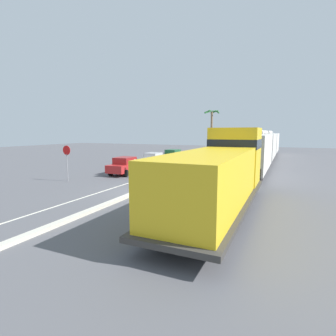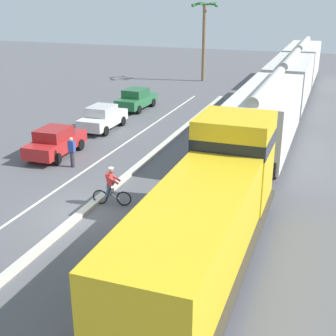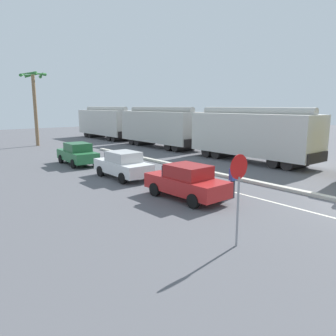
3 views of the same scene
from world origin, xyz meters
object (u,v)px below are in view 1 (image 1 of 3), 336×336
hopper_car_lead (252,153)px  cyclist (158,178)px  parked_car_white (154,160)px  stop_sign (67,156)px  pedestrian_by_cars (135,168)px  locomotive (221,175)px  hopper_car_trailing (269,143)px  parked_car_green (173,155)px  palm_tree_near (212,123)px  hopper_car_middle (263,146)px  parked_car_red (126,166)px

hopper_car_lead → cyclist: 10.64m
parked_car_white → stop_sign: 10.88m
stop_sign → pedestrian_by_cars: bearing=41.3°
locomotive → stop_sign: bearing=168.1°
hopper_car_trailing → stop_sign: size_ratio=3.68×
parked_car_green → pedestrian_by_cars: (1.99, -12.99, 0.03)m
hopper_car_lead → palm_tree_near: bearing=114.4°
hopper_car_lead → cyclist: bearing=-118.6°
hopper_car_lead → parked_car_white: bearing=173.8°
hopper_car_trailing → palm_tree_near: size_ratio=1.35×
hopper_car_middle → parked_car_green: 11.93m
hopper_car_trailing → stop_sign: (-13.16, -32.58, -0.05)m
cyclist → stop_sign: stop_sign is taller
parked_car_red → parked_car_green: (-0.19, 11.73, 0.00)m
palm_tree_near → pedestrian_by_cars: bearing=-89.0°
parked_car_white → pedestrian_by_cars: 7.16m
parked_car_red → pedestrian_by_cars: size_ratio=2.63×
parked_car_green → cyclist: size_ratio=2.49×
hopper_car_middle → parked_car_green: size_ratio=2.48×
palm_tree_near → locomotive: bearing=-74.0°
parked_car_red → palm_tree_near: size_ratio=0.54×
locomotive → hopper_car_trailing: size_ratio=1.10×
locomotive → hopper_car_trailing: locomotive is taller
hopper_car_lead → hopper_car_middle: 11.60m
locomotive → hopper_car_middle: 23.76m
hopper_car_lead → stop_sign: hopper_car_lead is taller
hopper_car_middle → stop_sign: hopper_car_middle is taller
cyclist → stop_sign: bearing=-179.3°
hopper_car_trailing → parked_car_white: hopper_car_trailing is taller
pedestrian_by_cars → hopper_car_trailing: bearing=72.7°
parked_car_red → palm_tree_near: palm_tree_near is taller
hopper_car_lead → stop_sign: size_ratio=3.68×
hopper_car_middle → parked_car_white: hopper_car_middle is taller
hopper_car_middle → palm_tree_near: bearing=135.3°
hopper_car_lead → hopper_car_trailing: bearing=90.0°
locomotive → parked_car_green: (-11.03, 19.39, -0.98)m
hopper_car_trailing → pedestrian_by_cars: 30.36m
locomotive → parked_car_white: locomotive is taller
locomotive → parked_car_white: bearing=129.1°
hopper_car_middle → palm_tree_near: size_ratio=1.35×
hopper_car_lead → stop_sign: bearing=-144.5°
locomotive → hopper_car_trailing: bearing=90.0°
hopper_car_lead → parked_car_red: hopper_car_lead is taller
palm_tree_near → parked_car_green: bearing=-96.2°
hopper_car_lead → cyclist: size_ratio=6.18×
parked_car_white → stop_sign: (-2.33, -10.56, 1.21)m
hopper_car_middle → parked_car_red: hopper_car_middle is taller
parked_car_white → palm_tree_near: bearing=86.2°
hopper_car_lead → parked_car_white: (-10.83, 1.17, -1.26)m
hopper_car_lead → hopper_car_trailing: 23.20m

